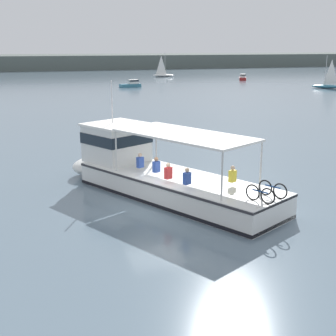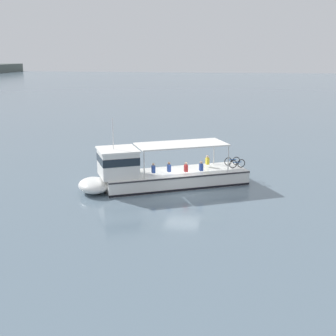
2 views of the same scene
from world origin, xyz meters
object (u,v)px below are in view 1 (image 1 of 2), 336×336
(ferry_main, at_px, (153,172))
(motorboat_horizon_west, at_px, (131,84))
(sailboat_horizon_east, at_px, (327,85))
(sailboat_outer_anchorage, at_px, (164,74))
(motorboat_mid_channel, at_px, (243,77))

(ferry_main, bearing_deg, motorboat_horizon_west, 77.46)
(sailboat_horizon_east, bearing_deg, sailboat_outer_anchorage, 115.62)
(motorboat_mid_channel, bearing_deg, sailboat_outer_anchorage, 129.53)
(ferry_main, height_order, sailboat_horizon_east, sailboat_horizon_east)
(motorboat_mid_channel, bearing_deg, motorboat_horizon_west, -160.74)
(sailboat_outer_anchorage, distance_m, motorboat_horizon_west, 27.37)
(sailboat_outer_anchorage, height_order, sailboat_horizon_east, same)
(sailboat_outer_anchorage, xyz_separation_m, motorboat_horizon_west, (-13.26, -23.94, 0.00))
(sailboat_outer_anchorage, relative_size, motorboat_horizon_west, 1.43)
(motorboat_horizon_west, bearing_deg, sailboat_outer_anchorage, 61.03)
(motorboat_mid_channel, height_order, motorboat_horizon_west, same)
(sailboat_horizon_east, bearing_deg, motorboat_horizon_west, 158.26)
(ferry_main, bearing_deg, sailboat_outer_anchorage, 72.31)
(motorboat_horizon_west, relative_size, sailboat_horizon_east, 0.70)
(ferry_main, xyz_separation_m, sailboat_horizon_east, (43.54, 46.02, -0.48))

